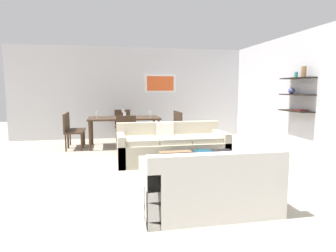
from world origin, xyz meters
name	(u,v)px	position (x,y,z in m)	size (l,w,h in m)	color
ground_plane	(168,166)	(0.00, 0.00, 0.00)	(18.00, 18.00, 0.00)	#BCB29E
back_wall_unit	(155,93)	(0.30, 3.53, 1.35)	(8.40, 0.09, 2.70)	silver
right_wall_shelf_unit	(294,94)	(3.03, 0.59, 1.35)	(0.34, 8.20, 2.70)	silver
sofa_beige	(172,147)	(0.14, 0.34, 0.29)	(2.18, 0.90, 0.78)	beige
loveseat_white	(208,187)	(0.07, -2.12, 0.29)	(1.58, 0.90, 0.78)	white
coffee_table	(204,167)	(0.42, -0.90, 0.19)	(1.27, 1.00, 0.38)	black
decorative_bowl	(203,153)	(0.42, -0.84, 0.42)	(0.32, 0.32, 0.08)	navy
dining_table	(124,120)	(-0.72, 2.18, 0.68)	(1.79, 0.96, 0.75)	#422D1E
dining_chair_foot	(126,132)	(-0.72, 1.29, 0.50)	(0.44, 0.44, 0.88)	#422D1E
dining_chair_right_far	(172,125)	(0.58, 2.39, 0.50)	(0.44, 0.44, 0.88)	#422D1E
dining_chair_left_near	(70,129)	(-2.02, 1.96, 0.50)	(0.44, 0.44, 0.88)	#422D1E
dining_chair_right_near	(175,127)	(0.58, 1.96, 0.50)	(0.44, 0.44, 0.88)	#422D1E
dining_chair_head	(123,123)	(-0.72, 3.06, 0.50)	(0.44, 0.44, 0.88)	#422D1E
dining_chair_left_far	(73,127)	(-2.02, 2.39, 0.50)	(0.44, 0.44, 0.88)	#422D1E
wine_glass_foot	(125,114)	(-0.72, 1.76, 0.87)	(0.06, 0.06, 0.17)	silver
wine_glass_right_near	(150,113)	(-0.05, 2.06, 0.87)	(0.07, 0.07, 0.16)	silver
wine_glass_head	(123,111)	(-0.72, 2.60, 0.89)	(0.08, 0.08, 0.19)	silver
wine_glass_left_near	(97,114)	(-1.39, 2.06, 0.87)	(0.06, 0.06, 0.17)	silver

